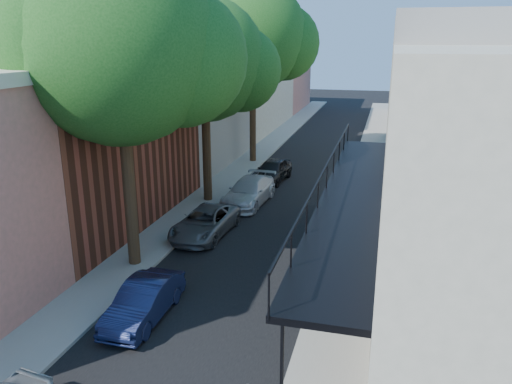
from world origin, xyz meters
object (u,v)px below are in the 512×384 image
Objects in this scene: oak_near at (134,48)px; parked_car_e at (273,170)px; oak_far at (260,37)px; oak_mid at (213,63)px; parked_car_c at (205,223)px; parked_car_d at (249,192)px; parked_car_b at (144,301)px.

oak_near is 14.48m from parked_car_e.
oak_near is 17.01m from oak_far.
oak_near is 1.12× the size of oak_mid.
parked_car_d is at bearing 85.42° from parked_car_c.
parked_car_d is 1.16× the size of parked_car_e.
oak_mid is 2.26× the size of parked_car_d.
oak_mid is 8.09m from parked_car_c.
oak_mid reaches higher than parked_car_e.
oak_mid is at bearing -90.41° from oak_far.
parked_car_b is 0.84× the size of parked_car_c.
oak_mid is at bearing -177.30° from parked_car_d.
parked_car_e is (1.97, 12.40, -7.22)m from oak_near.
parked_car_c is (-0.57, 6.81, 0.00)m from parked_car_b.
parked_car_c is 9.21m from parked_car_e.
oak_mid is 2.63× the size of parked_car_e.
parked_car_c reaches higher than parked_car_b.
parked_car_d is at bearing -87.16° from parked_car_e.
parked_car_d is (1.75, 7.91, -7.22)m from oak_near.
parked_car_d is (0.10, 11.48, 0.07)m from parked_car_b.
parked_car_b is 11.48m from parked_car_d.
parked_car_b is at bearing -85.53° from parked_car_e.
parked_car_e is (0.32, 15.98, 0.07)m from parked_car_b.
oak_near is at bearing -97.87° from parked_car_d.
parked_car_d is (0.67, 4.67, 0.07)m from parked_car_c.
parked_car_c is at bearing -76.53° from oak_mid.
parked_car_b is at bearing -81.70° from parked_car_c.
parked_car_b is at bearing -85.91° from parked_car_d.
oak_far is at bearing 97.99° from parked_car_c.
parked_car_e is at bearing -67.00° from oak_far.
oak_mid is 13.34m from parked_car_b.
parked_car_c is 4.72m from parked_car_d.
oak_far is at bearing 94.60° from parked_car_b.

